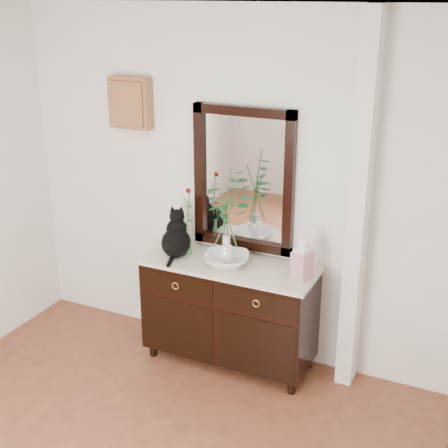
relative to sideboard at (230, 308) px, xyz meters
The scene contains 10 objects.
wall_back 0.92m from the sideboard, 111.80° to the left, with size 3.60×0.04×2.70m, color white.
pilaster 1.27m from the sideboard, 10.70° to the left, with size 0.12×0.20×2.70m, color white.
sideboard is the anchor object (origin of this frame).
wall_mirror 0.99m from the sideboard, 90.00° to the left, with size 0.80×0.06×1.10m.
key_cabinet 1.77m from the sideboard, 167.54° to the left, with size 0.35×0.10×0.40m, color brown.
cat 0.71m from the sideboard, behind, with size 0.25×0.31×0.36m, color black, non-canonical shape.
lotus_bowl 0.42m from the sideboard, 106.91° to the right, with size 0.34×0.34×0.08m, color white.
vase_branches 0.77m from the sideboard, 106.91° to the right, with size 0.36×0.36×0.75m, color silver, non-canonical shape.
bud_vase_rose 0.74m from the sideboard, behind, with size 0.07×0.07×0.55m, color #326C3D, non-canonical shape.
ginger_jar 0.78m from the sideboard, ahead, with size 0.12×0.12×0.32m, color silver, non-canonical shape.
Camera 1 is at (1.88, -2.15, 2.78)m, focal length 50.00 mm.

